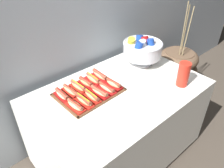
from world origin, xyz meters
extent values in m
plane|color=#4C4238|center=(0.00, 0.00, 0.00)|extent=(10.00, 10.00, 0.00)
cube|color=#9EA8B2|center=(0.00, 0.57, 1.30)|extent=(6.00, 0.10, 2.60)
cube|color=white|center=(0.00, 0.00, 0.39)|extent=(1.41, 0.89, 0.71)
cylinder|color=black|center=(0.59, -0.34, 0.02)|extent=(0.05, 0.05, 0.04)
cylinder|color=black|center=(-0.59, 0.34, 0.02)|extent=(0.05, 0.05, 0.04)
cylinder|color=black|center=(0.59, 0.34, 0.02)|extent=(0.05, 0.05, 0.04)
cylinder|color=brown|center=(1.14, 0.19, 0.31)|extent=(0.33, 0.33, 0.62)
torus|color=brown|center=(1.14, 0.19, 0.08)|extent=(0.51, 0.51, 0.14)
torus|color=brown|center=(1.14, 0.19, 0.23)|extent=(0.52, 0.52, 0.14)
torus|color=brown|center=(1.14, 0.19, 0.39)|extent=(0.49, 0.49, 0.14)
torus|color=brown|center=(1.14, 0.19, 0.55)|extent=(0.45, 0.45, 0.14)
cylinder|color=#937F56|center=(1.19, 0.21, 0.89)|extent=(0.07, 0.04, 0.53)
cylinder|color=#937F56|center=(1.12, 0.13, 0.89)|extent=(0.09, 0.03, 0.53)
cylinder|color=#937F56|center=(1.08, 0.17, 0.92)|extent=(0.02, 0.03, 0.58)
cube|color=brown|center=(-0.20, 0.13, 0.75)|extent=(0.49, 0.38, 0.01)
cube|color=brown|center=(-0.19, -0.04, 0.76)|extent=(0.48, 0.03, 0.01)
cube|color=brown|center=(-0.20, 0.31, 0.76)|extent=(0.48, 0.03, 0.01)
cube|color=brown|center=(-0.43, 0.13, 0.76)|extent=(0.03, 0.36, 0.01)
cube|color=brown|center=(0.03, 0.14, 0.76)|extent=(0.03, 0.36, 0.01)
cube|color=red|center=(-0.38, 0.05, 0.76)|extent=(0.08, 0.17, 0.02)
ellipsoid|color=#E0BC7F|center=(-0.38, 0.05, 0.78)|extent=(0.06, 0.16, 0.04)
cylinder|color=#A8563D|center=(-0.38, 0.05, 0.79)|extent=(0.04, 0.15, 0.03)
cylinder|color=red|center=(-0.38, 0.05, 0.81)|extent=(0.02, 0.13, 0.01)
cube|color=red|center=(-0.31, 0.05, 0.76)|extent=(0.06, 0.18, 0.02)
ellipsoid|color=#E0BC7F|center=(-0.31, 0.05, 0.79)|extent=(0.05, 0.17, 0.04)
cylinder|color=brown|center=(-0.31, 0.05, 0.80)|extent=(0.04, 0.16, 0.03)
cylinder|color=yellow|center=(-0.31, 0.05, 0.81)|extent=(0.01, 0.14, 0.01)
cube|color=red|center=(-0.23, 0.05, 0.76)|extent=(0.06, 0.17, 0.02)
ellipsoid|color=tan|center=(-0.23, 0.05, 0.79)|extent=(0.05, 0.16, 0.04)
cylinder|color=brown|center=(-0.23, 0.05, 0.80)|extent=(0.03, 0.16, 0.03)
cylinder|color=yellow|center=(-0.23, 0.05, 0.81)|extent=(0.01, 0.13, 0.01)
cube|color=#B21414|center=(-0.16, 0.05, 0.76)|extent=(0.07, 0.18, 0.02)
ellipsoid|color=beige|center=(-0.16, 0.05, 0.78)|extent=(0.06, 0.16, 0.04)
cylinder|color=#A8563D|center=(-0.16, 0.05, 0.79)|extent=(0.05, 0.17, 0.03)
cylinder|color=red|center=(-0.16, 0.05, 0.81)|extent=(0.02, 0.14, 0.01)
cube|color=red|center=(-0.08, 0.06, 0.76)|extent=(0.06, 0.17, 0.02)
ellipsoid|color=beige|center=(-0.08, 0.06, 0.78)|extent=(0.05, 0.16, 0.04)
cylinder|color=brown|center=(-0.08, 0.06, 0.80)|extent=(0.03, 0.16, 0.03)
cylinder|color=red|center=(-0.08, 0.06, 0.81)|extent=(0.01, 0.14, 0.01)
cube|color=#B21414|center=(-0.01, 0.06, 0.76)|extent=(0.08, 0.16, 0.02)
ellipsoid|color=#E0BC7F|center=(-0.01, 0.06, 0.79)|extent=(0.06, 0.15, 0.04)
cylinder|color=brown|center=(-0.01, 0.06, 0.80)|extent=(0.04, 0.14, 0.03)
cylinder|color=red|center=(-0.01, 0.06, 0.81)|extent=(0.02, 0.12, 0.01)
cube|color=#B21414|center=(-0.39, 0.21, 0.76)|extent=(0.06, 0.17, 0.02)
ellipsoid|color=beige|center=(-0.39, 0.21, 0.78)|extent=(0.05, 0.15, 0.04)
cylinder|color=#9E4C38|center=(-0.39, 0.21, 0.79)|extent=(0.03, 0.15, 0.03)
cylinder|color=red|center=(-0.39, 0.21, 0.81)|extent=(0.01, 0.13, 0.01)
cube|color=red|center=(-0.31, 0.21, 0.76)|extent=(0.07, 0.18, 0.02)
ellipsoid|color=#E0BC7F|center=(-0.31, 0.21, 0.78)|extent=(0.06, 0.17, 0.04)
cylinder|color=#A8563D|center=(-0.31, 0.21, 0.79)|extent=(0.03, 0.16, 0.03)
cylinder|color=red|center=(-0.31, 0.21, 0.81)|extent=(0.01, 0.14, 0.01)
cube|color=red|center=(-0.24, 0.22, 0.76)|extent=(0.07, 0.18, 0.02)
ellipsoid|color=tan|center=(-0.24, 0.22, 0.79)|extent=(0.06, 0.17, 0.04)
cylinder|color=#9E4C38|center=(-0.24, 0.22, 0.80)|extent=(0.04, 0.17, 0.03)
cylinder|color=yellow|center=(-0.24, 0.22, 0.81)|extent=(0.02, 0.14, 0.01)
cube|color=#B21414|center=(-0.16, 0.22, 0.76)|extent=(0.07, 0.16, 0.02)
ellipsoid|color=tan|center=(-0.16, 0.22, 0.79)|extent=(0.06, 0.15, 0.04)
cylinder|color=brown|center=(-0.16, 0.22, 0.80)|extent=(0.04, 0.14, 0.03)
cylinder|color=red|center=(-0.16, 0.22, 0.81)|extent=(0.02, 0.12, 0.01)
cube|color=red|center=(-0.09, 0.22, 0.76)|extent=(0.07, 0.18, 0.02)
ellipsoid|color=tan|center=(-0.09, 0.22, 0.79)|extent=(0.06, 0.16, 0.04)
cylinder|color=#9E4C38|center=(-0.09, 0.22, 0.80)|extent=(0.03, 0.16, 0.03)
cylinder|color=yellow|center=(-0.09, 0.22, 0.81)|extent=(0.01, 0.13, 0.01)
cube|color=red|center=(-0.01, 0.22, 0.76)|extent=(0.06, 0.18, 0.02)
ellipsoid|color=beige|center=(-0.01, 0.22, 0.79)|extent=(0.05, 0.17, 0.04)
cylinder|color=#9E4C38|center=(-0.01, 0.22, 0.80)|extent=(0.04, 0.17, 0.03)
cylinder|color=red|center=(-0.01, 0.22, 0.82)|extent=(0.01, 0.15, 0.01)
cylinder|color=silver|center=(0.45, 0.18, 0.76)|extent=(0.20, 0.20, 0.02)
cone|color=silver|center=(0.45, 0.18, 0.80)|extent=(0.07, 0.07, 0.06)
cylinder|color=silver|center=(0.45, 0.18, 0.89)|extent=(0.35, 0.35, 0.12)
torus|color=silver|center=(0.45, 0.18, 0.95)|extent=(0.36, 0.36, 0.02)
cylinder|color=red|center=(0.49, 0.18, 0.94)|extent=(0.09, 0.12, 0.15)
cylinder|color=#1E47B2|center=(0.47, 0.24, 0.94)|extent=(0.11, 0.11, 0.14)
cylinder|color=yellow|center=(0.38, 0.26, 0.94)|extent=(0.11, 0.13, 0.14)
cylinder|color=#1E47B2|center=(0.36, 0.15, 0.94)|extent=(0.12, 0.10, 0.14)
cylinder|color=#B7BCC6|center=(0.42, 0.15, 0.94)|extent=(0.12, 0.09, 0.14)
cylinder|color=#1E47B2|center=(0.49, 0.11, 0.94)|extent=(0.10, 0.12, 0.14)
cylinder|color=red|center=(0.44, -0.28, 0.80)|extent=(0.09, 0.09, 0.11)
cylinder|color=red|center=(0.44, -0.28, 0.82)|extent=(0.09, 0.09, 0.11)
cylinder|color=red|center=(0.44, -0.28, 0.84)|extent=(0.09, 0.09, 0.11)
cylinder|color=red|center=(0.44, -0.28, 0.86)|extent=(0.09, 0.09, 0.11)
cylinder|color=red|center=(0.44, -0.28, 0.88)|extent=(0.09, 0.09, 0.11)
cylinder|color=red|center=(0.44, -0.28, 0.90)|extent=(0.09, 0.09, 0.11)
camera|label=1|loc=(-0.97, -1.02, 1.82)|focal=35.76mm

